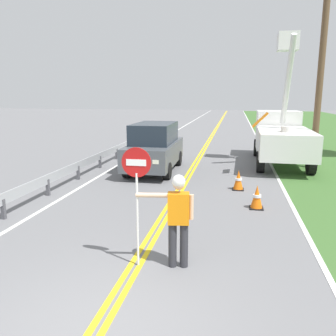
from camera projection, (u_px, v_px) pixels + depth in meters
ground_plane at (97, 331)px, 4.87m from camera, size 160.00×160.00×0.00m
centerline_yellow_left at (206, 143)px, 24.11m from camera, size 0.11×110.00×0.01m
centerline_yellow_right at (209, 143)px, 24.07m from camera, size 0.11×110.00×0.01m
edge_line_right at (261, 145)px, 23.43m from camera, size 0.12×110.00×0.01m
edge_line_left at (157, 142)px, 24.75m from camera, size 0.12×110.00×0.01m
flagger_worker at (178, 215)px, 6.50m from camera, size 1.08×0.30×1.83m
stop_sign_paddle at (137, 180)px, 6.40m from camera, size 0.56×0.04×2.33m
utility_bucket_truck at (281, 134)px, 16.88m from camera, size 2.80×6.86×6.07m
oncoming_suv_nearest at (155, 147)px, 15.02m from camera, size 1.95×4.62×2.10m
utility_pole_near at (321, 70)px, 15.06m from camera, size 1.80×0.28×8.35m
traffic_cone_lead at (257, 197)px, 10.09m from camera, size 0.40×0.40×0.70m
traffic_cone_mid at (238, 180)px, 12.13m from camera, size 0.40×0.40×0.70m
guardrail_left_shoulder at (123, 146)px, 19.07m from camera, size 0.10×32.00×0.71m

